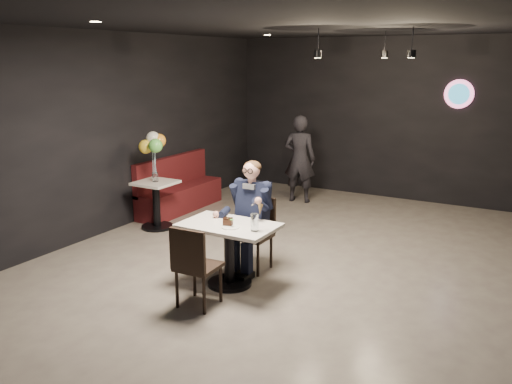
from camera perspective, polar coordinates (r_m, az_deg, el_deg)
The scene contains 17 objects.
floor at distance 6.61m, azimuth 5.54°, elevation -9.35°, with size 9.00×9.00×0.00m, color gray.
wall_sign at distance 10.19m, azimuth 20.59°, elevation 9.63°, with size 0.50×0.06×0.50m, color pink, non-canonical shape.
pendant_lights at distance 7.96m, azimuth 12.18°, elevation 15.59°, with size 1.40×1.20×0.36m, color black.
main_table at distance 6.37m, azimuth -2.83°, elevation -6.61°, with size 1.10×0.70×0.75m, color white.
chair_far at distance 6.78m, azimuth -0.34°, elevation -4.53°, with size 0.42×0.46×0.92m, color black.
chair_near at distance 5.86m, azimuth -6.07°, elevation -7.63°, with size 0.42×0.46×0.92m, color black.
seated_man at distance 6.70m, azimuth -0.34°, elevation -2.42°, with size 0.60×0.80×1.44m, color black.
dessert_plate at distance 6.11m, azimuth -2.70°, elevation -3.72°, with size 0.21×0.21×0.01m, color white.
cake_slice at distance 6.16m, azimuth -2.98°, elevation -3.15°, with size 0.10×0.08×0.07m, color black.
mint_leaf at distance 6.09m, azimuth -2.55°, elevation -2.92°, with size 0.06×0.04×0.01m, color green.
sundae_glass at distance 5.97m, azimuth -0.15°, elevation -3.22°, with size 0.09×0.09×0.19m, color silver.
wafer_cone at distance 5.95m, azimuth 0.45°, elevation -1.84°, with size 0.06×0.06×0.12m, color tan.
booth_bench at distance 9.52m, azimuth -8.00°, elevation 0.83°, with size 0.47×1.89×0.95m, color #450E11.
side_table at distance 8.61m, azimuth -10.43°, elevation -1.44°, with size 0.57×0.57×0.72m, color white.
balloon_vase at distance 8.51m, azimuth -10.56°, elevation 1.55°, with size 0.09×0.09×0.14m, color silver.
balloon_bunch at distance 8.43m, azimuth -10.68°, elevation 4.22°, with size 0.39×0.39×0.64m, color yellow.
passerby at distance 10.00m, azimuth 4.61°, elevation 3.49°, with size 0.59×0.39×1.61m, color black.
Camera 1 is at (2.44, -5.57, 2.60)m, focal length 38.00 mm.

